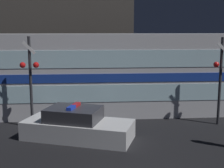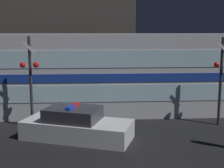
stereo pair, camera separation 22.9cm
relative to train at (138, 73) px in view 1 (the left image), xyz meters
The scene contains 5 objects.
train is the anchor object (origin of this frame).
police_car 5.38m from the train, 127.14° to the right, with size 4.69×3.13×1.39m.
crossing_signal_near 4.34m from the train, 38.95° to the right, with size 0.83×0.33×4.03m.
crossing_signal_far 5.77m from the train, 153.61° to the right, with size 0.83×0.33×4.07m.
building_left 11.02m from the train, 117.89° to the left, with size 11.53×6.79×7.99m.
Camera 1 is at (-1.19, -7.36, 4.34)m, focal length 50.00 mm.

